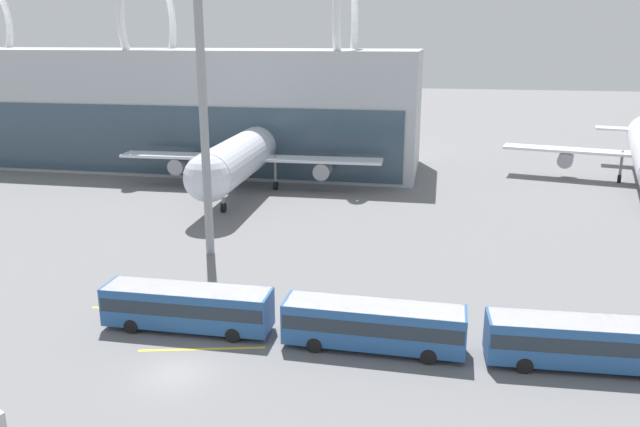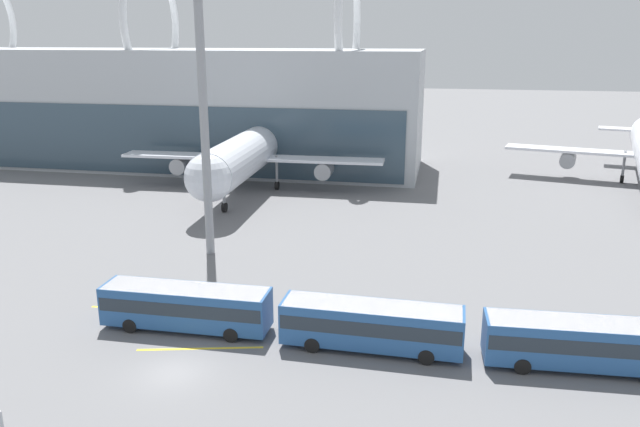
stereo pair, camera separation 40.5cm
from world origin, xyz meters
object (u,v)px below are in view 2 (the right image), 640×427
(shuttle_bus_1, at_px, (371,323))
(floodlight_mast, at_px, (203,95))
(shuttle_bus_0, at_px, (186,305))
(airliner_at_gate_near, at_px, (249,152))
(shuttle_bus_2, at_px, (583,341))

(shuttle_bus_1, height_order, floodlight_mast, floodlight_mast)
(shuttle_bus_0, bearing_deg, floodlight_mast, 104.70)
(shuttle_bus_0, bearing_deg, shuttle_bus_1, -2.03)
(shuttle_bus_1, bearing_deg, airliner_at_gate_near, 118.54)
(shuttle_bus_0, height_order, floodlight_mast, floodlight_mast)
(shuttle_bus_0, distance_m, shuttle_bus_1, 12.79)
(floodlight_mast, bearing_deg, shuttle_bus_1, -42.63)
(airliner_at_gate_near, distance_m, shuttle_bus_0, 40.51)
(airliner_at_gate_near, height_order, floodlight_mast, floodlight_mast)
(shuttle_bus_1, distance_m, shuttle_bus_2, 12.78)
(shuttle_bus_0, bearing_deg, airliner_at_gate_near, 100.97)
(airliner_at_gate_near, relative_size, shuttle_bus_2, 3.02)
(shuttle_bus_2, bearing_deg, airliner_at_gate_near, 127.38)
(shuttle_bus_1, relative_size, floodlight_mast, 0.49)
(shuttle_bus_0, relative_size, floodlight_mast, 0.49)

